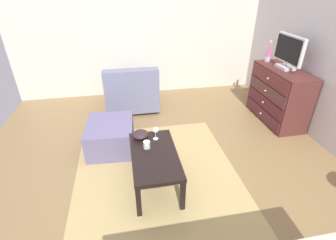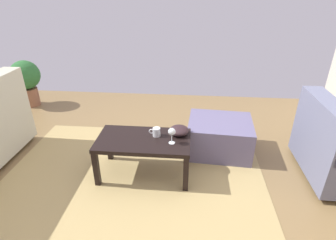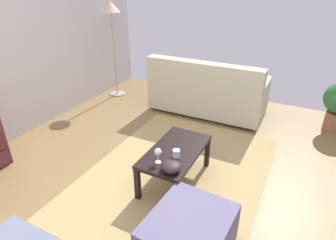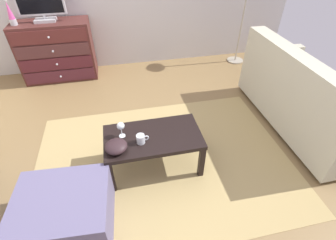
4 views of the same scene
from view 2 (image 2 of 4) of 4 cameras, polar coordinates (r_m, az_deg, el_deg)
name	(u,v)px [view 2 (image 2 of 4)]	position (r m, az deg, el deg)	size (l,w,h in m)	color
ground_plane	(151,191)	(2.65, -3.57, -14.79)	(5.69, 4.90, 0.05)	olive
area_rug	(135,174)	(2.82, -7.10, -11.33)	(2.60, 1.90, 0.01)	tan
coffee_table	(144,144)	(2.63, -5.19, -5.01)	(0.90, 0.49, 0.41)	black
wine_glass	(172,132)	(2.46, 0.82, -2.62)	(0.07, 0.07, 0.16)	silver
mug	(156,132)	(2.62, -2.53, -2.55)	(0.11, 0.08, 0.08)	silver
bowl_decorative	(179,130)	(2.64, 2.37, -2.23)	(0.19, 0.19, 0.09)	#2F1F22
ottoman	(219,136)	(3.12, 10.84, -3.40)	(0.70, 0.60, 0.38)	slate
potted_plant	(26,79)	(4.71, -27.97, 7.70)	(0.44, 0.44, 0.72)	brown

